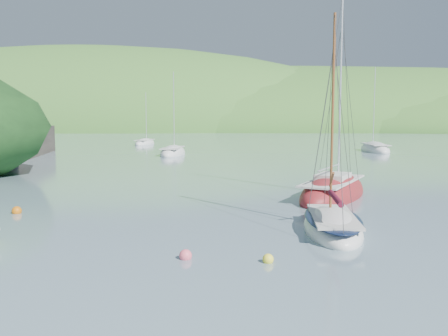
# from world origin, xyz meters

# --- Properties ---
(ground) EXTENTS (700.00, 700.00, 0.00)m
(ground) POSITION_xyz_m (0.00, 0.00, 0.00)
(ground) COLOR slate
(ground) RESTS_ON ground
(shoreline_hills) EXTENTS (690.00, 135.00, 56.00)m
(shoreline_hills) POSITION_xyz_m (-9.66, 172.42, 0.00)
(shoreline_hills) COLOR #346526
(shoreline_hills) RESTS_ON ground
(daysailer_white) EXTENTS (2.64, 6.71, 10.21)m
(daysailer_white) POSITION_xyz_m (3.93, 5.88, 0.23)
(daysailer_white) COLOR white
(daysailer_white) RESTS_ON ground
(sloop_red) EXTENTS (6.57, 9.50, 13.36)m
(sloop_red) POSITION_xyz_m (5.40, 14.86, 0.24)
(sloop_red) COLOR maroon
(sloop_red) RESTS_ON ground
(distant_sloop_a) EXTENTS (3.07, 7.98, 11.26)m
(distant_sloop_a) POSITION_xyz_m (-9.48, 45.93, 0.19)
(distant_sloop_a) COLOR white
(distant_sloop_a) RESTS_ON ground
(distant_sloop_b) EXTENTS (3.46, 8.86, 12.45)m
(distant_sloop_b) POSITION_xyz_m (17.19, 53.05, 0.20)
(distant_sloop_b) COLOR white
(distant_sloop_b) RESTS_ON ground
(distant_sloop_c) EXTENTS (3.31, 6.89, 9.44)m
(distant_sloop_c) POSITION_xyz_m (-17.49, 66.70, 0.17)
(distant_sloop_c) COLOR white
(distant_sloop_c) RESTS_ON ground
(mooring_buoys) EXTENTS (26.72, 8.34, 0.50)m
(mooring_buoys) POSITION_xyz_m (-1.84, 5.24, 0.12)
(mooring_buoys) COLOR #FFF035
(mooring_buoys) RESTS_ON ground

